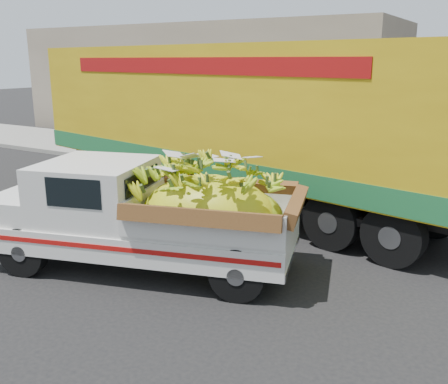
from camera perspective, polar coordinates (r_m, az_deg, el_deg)
The scene contains 6 objects.
ground at distance 9.30m, azimuth -7.79°, elevation -7.19°, with size 100.00×100.00×0.00m, color black.
curb at distance 14.30m, azimuth 7.54°, elevation 1.00°, with size 60.00×0.25×0.15m, color gray.
sidewalk at distance 16.21m, azimuth 10.52°, elevation 2.50°, with size 60.00×4.00×0.14m, color gray.
building_left at distance 24.77m, azimuth -2.08°, elevation 12.62°, with size 18.00×6.00×5.00m, color gray.
pickup_truck at distance 8.37m, azimuth -6.98°, elevation -2.60°, with size 5.49×3.27×1.81m.
semi_trailer at distance 12.03m, azimuth 0.56°, elevation 8.43°, with size 12.08×4.76×3.80m.
Camera 1 is at (5.46, -6.68, 3.47)m, focal length 40.00 mm.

